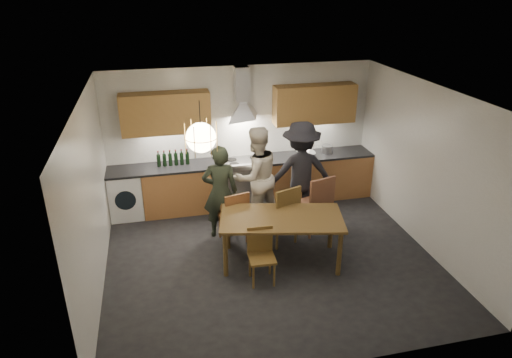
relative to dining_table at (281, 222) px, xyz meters
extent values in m
plane|color=black|center=(-0.14, 0.10, -0.68)|extent=(5.00, 5.00, 0.00)
cube|color=white|center=(-0.14, 2.35, 0.62)|extent=(5.00, 0.02, 2.60)
cube|color=white|center=(-0.14, -2.15, 0.62)|extent=(5.00, 0.02, 2.60)
cube|color=white|center=(-2.64, 0.10, 0.62)|extent=(0.02, 4.50, 2.60)
cube|color=white|center=(2.36, 0.10, 0.62)|extent=(0.02, 4.50, 2.60)
cube|color=silver|center=(-0.14, 0.10, 1.92)|extent=(5.00, 4.50, 0.02)
cube|color=#C6854C|center=(-1.31, 2.05, -0.25)|extent=(1.45, 0.60, 0.86)
cube|color=#C6854C|center=(1.34, 2.05, -0.25)|extent=(2.05, 0.60, 0.86)
cube|color=white|center=(-2.34, 2.05, -0.25)|extent=(0.58, 0.58, 0.85)
cube|color=black|center=(-1.61, 2.05, 0.20)|extent=(2.05, 0.62, 0.04)
cube|color=black|center=(1.34, 2.05, 0.20)|extent=(2.05, 0.62, 0.04)
cube|color=silver|center=(-0.14, 2.05, -0.28)|extent=(0.90, 0.60, 0.80)
cube|color=black|center=(-0.14, 1.76, -0.30)|extent=(0.78, 0.02, 0.42)
cube|color=slate|center=(-0.14, 2.05, 0.16)|extent=(0.90, 0.60, 0.08)
cube|color=silver|center=(-0.14, 1.79, 0.22)|extent=(0.90, 0.08, 0.04)
cube|color=#B88746|center=(-1.51, 2.17, 1.18)|extent=(1.55, 0.35, 0.72)
cube|color=#B88746|center=(1.24, 2.17, 1.18)|extent=(1.55, 0.35, 0.72)
cube|color=silver|center=(-0.14, 2.22, 1.61)|extent=(0.26, 0.22, 0.62)
cylinder|color=black|center=(-1.14, 0.00, 1.67)|extent=(0.01, 0.01, 0.50)
sphere|color=#FFE0A5|center=(-1.14, 0.00, 1.42)|extent=(0.40, 0.40, 0.40)
torus|color=gold|center=(-1.14, 0.00, 1.42)|extent=(0.43, 0.43, 0.01)
cube|color=brown|center=(0.00, 0.00, 0.07)|extent=(1.97, 1.27, 0.04)
cylinder|color=brown|center=(-0.89, -0.19, -0.32)|extent=(0.07, 0.07, 0.73)
cylinder|color=brown|center=(-0.73, 0.54, -0.32)|extent=(0.07, 0.07, 0.73)
cylinder|color=brown|center=(0.73, -0.54, -0.32)|extent=(0.07, 0.07, 0.73)
cylinder|color=brown|center=(0.89, 0.19, -0.32)|extent=(0.07, 0.07, 0.73)
cube|color=brown|center=(-0.60, 0.77, -0.23)|extent=(0.50, 0.50, 0.04)
cube|color=brown|center=(-0.56, 0.59, 0.02)|extent=(0.41, 0.14, 0.46)
cylinder|color=brown|center=(-0.48, 0.98, -0.47)|extent=(0.04, 0.04, 0.43)
cylinder|color=brown|center=(-0.40, 0.65, -0.47)|extent=(0.04, 0.04, 0.43)
cylinder|color=brown|center=(-0.80, 0.90, -0.47)|extent=(0.04, 0.04, 0.43)
cylinder|color=brown|center=(-0.73, 0.57, -0.47)|extent=(0.04, 0.04, 0.43)
cube|color=brown|center=(0.14, 0.57, -0.18)|extent=(0.60, 0.60, 0.04)
cube|color=brown|center=(0.22, 0.37, 0.10)|extent=(0.45, 0.20, 0.51)
cylinder|color=brown|center=(0.26, 0.81, -0.44)|extent=(0.04, 0.04, 0.48)
cylinder|color=brown|center=(0.39, 0.46, -0.44)|extent=(0.04, 0.04, 0.48)
cylinder|color=brown|center=(-0.10, 0.68, -0.44)|extent=(0.04, 0.04, 0.48)
cylinder|color=brown|center=(0.03, 0.33, -0.44)|extent=(0.04, 0.04, 0.48)
cube|color=brown|center=(0.79, 0.76, -0.16)|extent=(0.60, 0.60, 0.05)
cube|color=brown|center=(0.85, 0.55, 0.13)|extent=(0.48, 0.18, 0.53)
cylinder|color=brown|center=(0.92, 1.00, -0.43)|extent=(0.04, 0.04, 0.49)
cylinder|color=brown|center=(1.03, 0.63, -0.43)|extent=(0.04, 0.04, 0.49)
cylinder|color=brown|center=(0.55, 0.90, -0.43)|extent=(0.04, 0.04, 0.49)
cylinder|color=brown|center=(0.66, 0.52, -0.43)|extent=(0.04, 0.04, 0.49)
cube|color=brown|center=(-0.41, -0.44, -0.28)|extent=(0.38, 0.38, 0.03)
cube|color=brown|center=(-0.40, -0.28, -0.07)|extent=(0.37, 0.05, 0.40)
cylinder|color=brown|center=(-0.56, -0.58, -0.49)|extent=(0.03, 0.03, 0.38)
cylinder|color=brown|center=(-0.55, -0.29, -0.49)|extent=(0.03, 0.03, 0.38)
cylinder|color=brown|center=(-0.26, -0.60, -0.49)|extent=(0.03, 0.03, 0.38)
cylinder|color=brown|center=(-0.25, -0.30, -0.49)|extent=(0.03, 0.03, 0.38)
imported|color=black|center=(-0.77, 0.98, 0.13)|extent=(0.63, 0.45, 1.61)
imported|color=beige|center=(-0.10, 1.27, 0.21)|extent=(1.03, 0.91, 1.78)
imported|color=black|center=(0.70, 1.26, 0.23)|extent=(1.21, 0.74, 1.82)
imported|color=silver|center=(1.06, 2.02, 0.26)|extent=(0.36, 0.36, 0.08)
cylinder|color=#BBBBBE|center=(1.50, 2.07, 0.29)|extent=(0.23, 0.23, 0.14)
camera|label=1|loc=(-1.72, -5.72, 3.36)|focal=32.00mm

